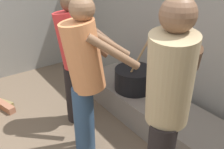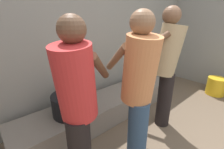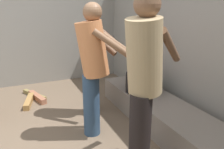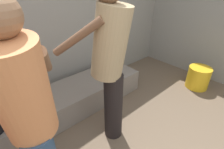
% 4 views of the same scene
% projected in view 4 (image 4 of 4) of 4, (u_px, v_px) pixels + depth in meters
% --- Properties ---
extents(block_enclosure_rear, '(5.65, 0.20, 2.12)m').
position_uv_depth(block_enclosure_rear, '(15.00, 31.00, 2.00)').
color(block_enclosure_rear, gray).
rests_on(block_enclosure_rear, ground_plane).
extents(hearth_ledge, '(2.80, 0.60, 0.33)m').
position_uv_depth(hearth_ledge, '(47.00, 110.00, 2.11)').
color(hearth_ledge, slate).
rests_on(hearth_ledge, ground_plane).
extents(cook_in_orange_shirt, '(0.53, 0.73, 1.57)m').
position_uv_depth(cook_in_orange_shirt, '(30.00, 116.00, 0.99)').
color(cook_in_orange_shirt, navy).
rests_on(cook_in_orange_shirt, ground_plane).
extents(cook_in_tan_shirt, '(0.64, 0.74, 1.65)m').
position_uv_depth(cook_in_tan_shirt, '(110.00, 61.00, 1.54)').
color(cook_in_tan_shirt, black).
rests_on(cook_in_tan_shirt, ground_plane).
extents(bucket_yellow_plastic, '(0.35, 0.35, 0.36)m').
position_uv_depth(bucket_yellow_plastic, '(198.00, 77.00, 2.77)').
color(bucket_yellow_plastic, gold).
rests_on(bucket_yellow_plastic, ground_plane).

